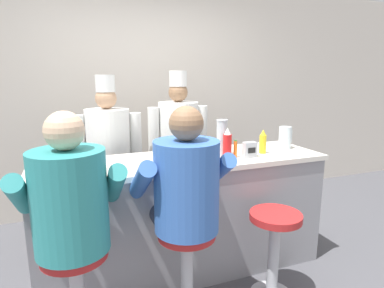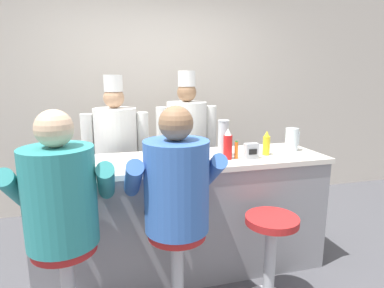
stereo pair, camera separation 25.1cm
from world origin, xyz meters
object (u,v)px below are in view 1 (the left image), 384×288
(diner_seated_teal, at_px, (71,208))
(cook_in_whites_far, at_px, (179,143))
(cereal_bowl, at_px, (53,169))
(ketchup_bottle_red, at_px, (227,144))
(breakfast_plate, at_px, (165,166))
(diner_seated_blue, at_px, (185,193))
(napkin_dispenser_chrome, at_px, (250,150))
(cook_in_whites_near, at_px, (109,153))
(mustard_bottle_yellow, at_px, (263,142))
(coffee_mug_white, at_px, (201,159))
(empty_stool_round, at_px, (274,242))
(water_pitcher_clear, at_px, (285,138))
(cup_stack_steel, at_px, (222,138))
(hot_sauce_bottle_orange, at_px, (235,149))

(diner_seated_teal, bearing_deg, cook_in_whites_far, 51.50)
(cereal_bowl, bearing_deg, ketchup_bottle_red, -3.36)
(breakfast_plate, relative_size, diner_seated_blue, 0.18)
(diner_seated_teal, bearing_deg, napkin_dispenser_chrome, 16.48)
(cook_in_whites_far, bearing_deg, cook_in_whites_near, -170.66)
(napkin_dispenser_chrome, height_order, cook_in_whites_near, cook_in_whites_near)
(mustard_bottle_yellow, relative_size, diner_seated_blue, 0.14)
(coffee_mug_white, xyz_separation_m, empty_stool_round, (0.42, -0.36, -0.56))
(breakfast_plate, bearing_deg, diner_seated_blue, -86.39)
(breakfast_plate, distance_m, diner_seated_blue, 0.36)
(mustard_bottle_yellow, xyz_separation_m, water_pitcher_clear, (0.29, 0.09, 0.00))
(cup_stack_steel, xyz_separation_m, empty_stool_round, (0.15, -0.57, -0.67))
(cup_stack_steel, bearing_deg, empty_stool_round, -75.11)
(cook_in_whites_near, distance_m, cook_in_whites_far, 0.74)
(hot_sauce_bottle_orange, distance_m, empty_stool_round, 0.75)
(cook_in_whites_near, bearing_deg, cup_stack_steel, -40.75)
(ketchup_bottle_red, height_order, cook_in_whites_near, cook_in_whites_near)
(cook_in_whites_far, bearing_deg, breakfast_plate, -113.69)
(cup_stack_steel, height_order, napkin_dispenser_chrome, cup_stack_steel)
(mustard_bottle_yellow, xyz_separation_m, breakfast_plate, (-0.90, -0.13, -0.08))
(diner_seated_blue, bearing_deg, mustard_bottle_yellow, 28.85)
(mustard_bottle_yellow, xyz_separation_m, diner_seated_teal, (-1.54, -0.48, -0.17))
(breakfast_plate, height_order, cook_in_whites_far, cook_in_whites_far)
(hot_sauce_bottle_orange, distance_m, cereal_bowl, 1.36)
(empty_stool_round, xyz_separation_m, cook_in_whites_near, (-0.98, 1.28, 0.44))
(cereal_bowl, xyz_separation_m, cook_in_whites_far, (1.19, 0.85, -0.08))
(breakfast_plate, distance_m, cook_in_whites_far, 1.11)
(water_pitcher_clear, bearing_deg, diner_seated_blue, -153.95)
(coffee_mug_white, relative_size, cook_in_whites_near, 0.09)
(cook_in_whites_far, bearing_deg, coffee_mug_white, -99.72)
(diner_seated_teal, bearing_deg, empty_stool_round, -1.44)
(ketchup_bottle_red, distance_m, breakfast_plate, 0.55)
(cereal_bowl, height_order, diner_seated_teal, diner_seated_teal)
(coffee_mug_white, bearing_deg, empty_stool_round, -40.67)
(diner_seated_blue, height_order, cook_in_whites_far, cook_in_whites_far)
(diner_seated_blue, bearing_deg, water_pitcher_clear, 26.05)
(breakfast_plate, height_order, napkin_dispenser_chrome, napkin_dispenser_chrome)
(mustard_bottle_yellow, bearing_deg, cook_in_whites_near, 147.25)
(napkin_dispenser_chrome, relative_size, empty_stool_round, 0.19)
(coffee_mug_white, distance_m, diner_seated_blue, 0.42)
(mustard_bottle_yellow, height_order, cook_in_whites_near, cook_in_whites_near)
(mustard_bottle_yellow, distance_m, cook_in_whites_near, 1.42)
(water_pitcher_clear, xyz_separation_m, empty_stool_round, (-0.50, -0.60, -0.62))
(hot_sauce_bottle_orange, distance_m, water_pitcher_clear, 0.60)
(napkin_dispenser_chrome, xyz_separation_m, diner_seated_teal, (-1.37, -0.40, -0.13))
(ketchup_bottle_red, relative_size, cook_in_whites_far, 0.15)
(cup_stack_steel, height_order, empty_stool_round, cup_stack_steel)
(water_pitcher_clear, bearing_deg, coffee_mug_white, -165.32)
(diner_seated_teal, height_order, cook_in_whites_far, cook_in_whites_far)
(water_pitcher_clear, height_order, cook_in_whites_far, cook_in_whites_far)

